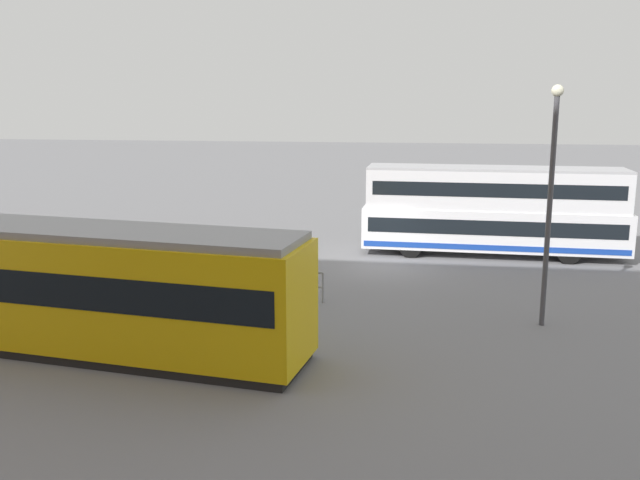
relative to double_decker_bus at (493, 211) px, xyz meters
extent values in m
plane|color=slate|center=(4.72, 2.73, -2.01)|extent=(160.00, 160.00, 0.00)
cube|color=white|center=(-0.01, 0.00, -0.76)|extent=(11.47, 2.80, 1.79)
cube|color=white|center=(-0.01, 0.00, 0.98)|extent=(11.12, 2.70, 1.70)
cube|color=black|center=(-0.01, 0.00, -0.55)|extent=(10.90, 2.81, 0.64)
cube|color=black|center=(-0.01, 0.00, 1.06)|extent=(10.55, 2.71, 0.60)
cube|color=#193FA5|center=(-0.01, 0.00, -1.41)|extent=(11.24, 2.84, 0.24)
cube|color=#B2B2B7|center=(-0.01, 0.00, 1.88)|extent=(11.12, 2.70, 0.10)
cylinder|color=black|center=(3.52, -0.12, -1.51)|extent=(1.08, 2.40, 1.00)
cylinder|color=black|center=(-3.14, 0.11, -1.51)|extent=(1.08, 2.40, 1.00)
cube|color=#E5B70C|center=(13.12, 13.48, -0.23)|extent=(14.52, 4.59, 3.05)
cube|color=black|center=(13.12, 13.48, 0.07)|extent=(13.96, 4.54, 0.90)
cube|color=gray|center=(13.12, 13.48, 1.39)|extent=(14.21, 4.34, 0.20)
cube|color=black|center=(13.12, 13.48, -1.88)|extent=(14.22, 4.42, 0.25)
cylinder|color=#33384C|center=(9.44, 9.63, -1.61)|extent=(0.14, 0.14, 0.79)
cylinder|color=#33384C|center=(9.31, 9.80, -1.61)|extent=(0.14, 0.14, 0.79)
cylinder|color=#335938|center=(9.37, 9.71, -0.91)|extent=(0.45, 0.45, 0.61)
sphere|color=#8C6647|center=(9.37, 9.71, -0.50)|extent=(0.21, 0.21, 0.21)
cube|color=gray|center=(10.31, 7.73, -0.96)|extent=(7.77, 1.04, 0.06)
cube|color=gray|center=(10.31, 7.73, -1.46)|extent=(7.77, 1.04, 0.06)
cylinder|color=gray|center=(6.43, 8.22, -1.48)|extent=(0.07, 0.07, 1.05)
cylinder|color=gray|center=(10.31, 7.73, -1.48)|extent=(0.07, 0.07, 1.05)
cylinder|color=gray|center=(14.19, 7.24, -1.48)|extent=(0.07, 0.07, 1.05)
cylinder|color=slate|center=(13.96, 8.41, -0.78)|extent=(0.10, 0.10, 2.46)
cube|color=#D8D84C|center=(13.95, 8.45, 0.03)|extent=(1.09, 0.36, 0.64)
cylinder|color=#4C4C51|center=(-0.62, 9.58, 1.47)|extent=(0.16, 0.16, 6.96)
sphere|color=#F2EFCC|center=(-0.62, 9.58, 5.10)|extent=(0.36, 0.36, 0.36)
camera|label=1|loc=(3.28, 30.64, 4.91)|focal=38.51mm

